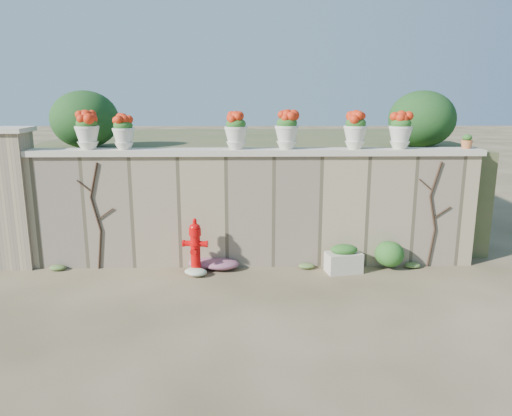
{
  "coord_description": "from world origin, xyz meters",
  "views": [
    {
      "loc": [
        -0.07,
        -6.88,
        3.07
      ],
      "look_at": [
        0.1,
        1.4,
        1.14
      ],
      "focal_mm": 35.0,
      "sensor_mm": 36.0,
      "label": 1
    }
  ],
  "objects_px": {
    "terracotta_pot": "(467,142)",
    "fire_hydrant": "(195,247)",
    "urn_pot_0": "(87,131)",
    "planter_box": "(344,259)"
  },
  "relations": [
    {
      "from": "fire_hydrant",
      "to": "urn_pot_0",
      "type": "relative_size",
      "value": 1.52
    },
    {
      "from": "fire_hydrant",
      "to": "urn_pot_0",
      "type": "xyz_separation_m",
      "value": [
        -1.85,
        0.52,
        1.93
      ]
    },
    {
      "from": "fire_hydrant",
      "to": "terracotta_pot",
      "type": "distance_m",
      "value": 5.07
    },
    {
      "from": "urn_pot_0",
      "to": "terracotta_pot",
      "type": "distance_m",
      "value": 6.6
    },
    {
      "from": "urn_pot_0",
      "to": "terracotta_pot",
      "type": "height_order",
      "value": "urn_pot_0"
    },
    {
      "from": "planter_box",
      "to": "fire_hydrant",
      "type": "bearing_deg",
      "value": 169.72
    },
    {
      "from": "planter_box",
      "to": "terracotta_pot",
      "type": "distance_m",
      "value": 2.98
    },
    {
      "from": "fire_hydrant",
      "to": "terracotta_pot",
      "type": "bearing_deg",
      "value": 13.55
    },
    {
      "from": "planter_box",
      "to": "terracotta_pot",
      "type": "height_order",
      "value": "terracotta_pot"
    },
    {
      "from": "terracotta_pot",
      "to": "fire_hydrant",
      "type": "bearing_deg",
      "value": -173.75
    }
  ]
}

